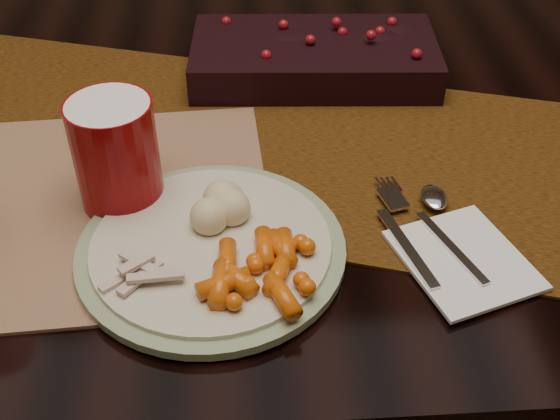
{
  "coord_description": "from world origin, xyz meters",
  "views": [
    {
      "loc": [
        -0.02,
        -0.82,
        1.25
      ],
      "look_at": [
        0.02,
        -0.29,
        0.8
      ],
      "focal_mm": 45.0,
      "sensor_mm": 36.0,
      "label": 1
    }
  ],
  "objects": [
    {
      "name": "floor",
      "position": [
        0.0,
        0.0,
        0.0
      ],
      "size": [
        5.0,
        5.0,
        0.0
      ],
      "primitive_type": "plane",
      "color": "black",
      "rests_on": "ground"
    },
    {
      "name": "dining_table",
      "position": [
        0.0,
        0.0,
        0.38
      ],
      "size": [
        1.8,
        1.0,
        0.75
      ],
      "primitive_type": "cube",
      "color": "black",
      "rests_on": "floor"
    },
    {
      "name": "table_runner",
      "position": [
        -0.05,
        -0.09,
        0.75
      ],
      "size": [
        1.8,
        0.88,
        0.0
      ],
      "primitive_type": "cube",
      "rotation": [
        0.0,
        0.0,
        -0.3
      ],
      "color": "#4B290C",
      "rests_on": "dining_table"
    },
    {
      "name": "centerpiece",
      "position": [
        0.09,
        0.06,
        0.79
      ],
      "size": [
        0.35,
        0.19,
        0.07
      ],
      "primitive_type": null,
      "rotation": [
        0.0,
        0.0,
        -0.06
      ],
      "color": "black",
      "rests_on": "table_runner"
    },
    {
      "name": "placemat_main",
      "position": [
        -0.23,
        -0.22,
        0.75
      ],
      "size": [
        0.5,
        0.38,
        0.0
      ],
      "primitive_type": "cube",
      "rotation": [
        0.0,
        0.0,
        0.05
      ],
      "color": "#955A37",
      "rests_on": "dining_table"
    },
    {
      "name": "dinner_plate",
      "position": [
        -0.05,
        -0.3,
        0.76
      ],
      "size": [
        0.29,
        0.29,
        0.02
      ],
      "primitive_type": "cylinder",
      "rotation": [
        0.0,
        0.0,
        -0.08
      ],
      "color": "beige",
      "rests_on": "placemat_main"
    },
    {
      "name": "baby_carrots",
      "position": [
        -0.02,
        -0.36,
        0.78
      ],
      "size": [
        0.12,
        0.1,
        0.02
      ],
      "primitive_type": null,
      "rotation": [
        0.0,
        0.0,
        -0.17
      ],
      "color": "#D0560B",
      "rests_on": "dinner_plate"
    },
    {
      "name": "mashed_potatoes",
      "position": [
        -0.04,
        -0.27,
        0.79
      ],
      "size": [
        0.09,
        0.09,
        0.04
      ],
      "primitive_type": null,
      "rotation": [
        0.0,
        0.0,
        0.29
      ],
      "color": "#C7BD70",
      "rests_on": "dinner_plate"
    },
    {
      "name": "turkey_shreds",
      "position": [
        -0.12,
        -0.34,
        0.78
      ],
      "size": [
        0.07,
        0.06,
        0.01
      ],
      "primitive_type": null,
      "rotation": [
        0.0,
        0.0,
        0.04
      ],
      "color": "#A0928A",
      "rests_on": "dinner_plate"
    },
    {
      "name": "napkin",
      "position": [
        0.2,
        -0.33,
        0.76
      ],
      "size": [
        0.15,
        0.16,
        0.0
      ],
      "primitive_type": "cube",
      "rotation": [
        0.0,
        0.0,
        0.32
      ],
      "color": "white",
      "rests_on": "placemat_main"
    },
    {
      "name": "fork",
      "position": [
        0.14,
        -0.29,
        0.76
      ],
      "size": [
        0.06,
        0.16,
        0.0
      ],
      "primitive_type": null,
      "rotation": [
        0.0,
        0.0,
        0.27
      ],
      "color": "#ABAAB9",
      "rests_on": "napkin"
    },
    {
      "name": "spoon",
      "position": [
        0.19,
        -0.29,
        0.76
      ],
      "size": [
        0.08,
        0.14,
        0.0
      ],
      "primitive_type": null,
      "rotation": [
        0.0,
        0.0,
        0.37
      ],
      "color": "silver",
      "rests_on": "napkin"
    },
    {
      "name": "red_cup",
      "position": [
        -0.15,
        -0.21,
        0.82
      ],
      "size": [
        0.12,
        0.12,
        0.12
      ],
      "primitive_type": "cylinder",
      "rotation": [
        0.0,
        0.0,
        -0.35
      ],
      "color": "maroon",
      "rests_on": "placemat_main"
    }
  ]
}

